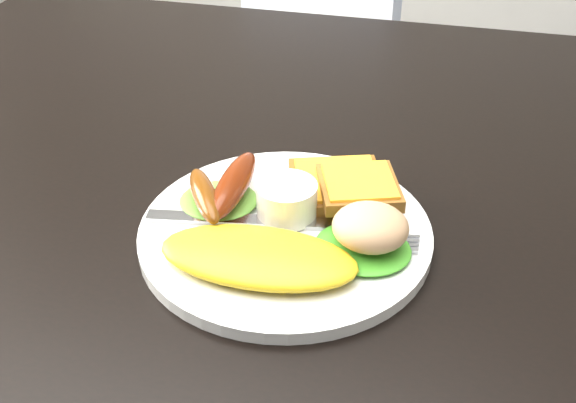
# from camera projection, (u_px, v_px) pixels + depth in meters

# --- Properties ---
(dining_table) EXTENTS (1.20, 0.80, 0.04)m
(dining_table) POSITION_uv_depth(u_px,v_px,m) (316.00, 159.00, 0.74)
(dining_table) COLOR black
(dining_table) RESTS_ON ground
(dining_chair) EXTENTS (0.59, 0.59, 0.05)m
(dining_chair) POSITION_uv_depth(u_px,v_px,m) (297.00, 81.00, 1.56)
(dining_chair) COLOR tan
(dining_chair) RESTS_ON ground
(plate) EXTENTS (0.26, 0.26, 0.01)m
(plate) POSITION_uv_depth(u_px,v_px,m) (285.00, 232.00, 0.59)
(plate) COLOR white
(plate) RESTS_ON dining_table
(lettuce_left) EXTENTS (0.08, 0.08, 0.01)m
(lettuce_left) POSITION_uv_depth(u_px,v_px,m) (219.00, 200.00, 0.61)
(lettuce_left) COLOR olive
(lettuce_left) RESTS_ON plate
(lettuce_right) EXTENTS (0.09, 0.08, 0.01)m
(lettuce_right) POSITION_uv_depth(u_px,v_px,m) (363.00, 248.00, 0.56)
(lettuce_right) COLOR #328622
(lettuce_right) RESTS_ON plate
(omelette) EXTENTS (0.16, 0.08, 0.02)m
(omelette) POSITION_uv_depth(u_px,v_px,m) (258.00, 257.00, 0.54)
(omelette) COLOR yellow
(omelette) RESTS_ON plate
(sausage_a) EXTENTS (0.06, 0.08, 0.02)m
(sausage_a) POSITION_uv_depth(u_px,v_px,m) (205.00, 195.00, 0.59)
(sausage_a) COLOR brown
(sausage_a) RESTS_ON lettuce_left
(sausage_b) EXTENTS (0.03, 0.11, 0.03)m
(sausage_b) POSITION_uv_depth(u_px,v_px,m) (234.00, 184.00, 0.61)
(sausage_b) COLOR #6E1501
(sausage_b) RESTS_ON lettuce_left
(ramekin) EXTENTS (0.06, 0.06, 0.03)m
(ramekin) POSITION_uv_depth(u_px,v_px,m) (287.00, 200.00, 0.59)
(ramekin) COLOR white
(ramekin) RESTS_ON plate
(toast_a) EXTENTS (0.11, 0.11, 0.01)m
(toast_a) POSITION_uv_depth(u_px,v_px,m) (337.00, 187.00, 0.63)
(toast_a) COLOR brown
(toast_a) RESTS_ON plate
(toast_b) EXTENTS (0.09, 0.09, 0.01)m
(toast_b) POSITION_uv_depth(u_px,v_px,m) (359.00, 188.00, 0.60)
(toast_b) COLOR olive
(toast_b) RESTS_ON toast_a
(potato_salad) EXTENTS (0.07, 0.06, 0.03)m
(potato_salad) POSITION_uv_depth(u_px,v_px,m) (370.00, 227.00, 0.55)
(potato_salad) COLOR beige
(potato_salad) RESTS_ON lettuce_right
(fork) EXTENTS (0.18, 0.04, 0.00)m
(fork) POSITION_uv_depth(u_px,v_px,m) (246.00, 221.00, 0.59)
(fork) COLOR #ADAFB7
(fork) RESTS_ON plate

